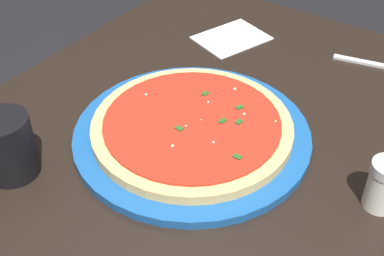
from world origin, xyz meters
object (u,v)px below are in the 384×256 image
pizza (192,126)px  parmesan_shaker (384,185)px  serving_plate (192,135)px  cup_tall_drink (8,146)px  napkin_folded_right (232,38)px

pizza → parmesan_shaker: (-0.03, 0.29, 0.01)m
serving_plate → cup_tall_drink: 0.27m
serving_plate → pizza: pizza is taller
cup_tall_drink → serving_plate: bearing=140.8°
pizza → napkin_folded_right: bearing=-159.7°
napkin_folded_right → parmesan_shaker: (0.27, 0.40, 0.04)m
cup_tall_drink → napkin_folded_right: cup_tall_drink is taller
napkin_folded_right → parmesan_shaker: parmesan_shaker is taller
napkin_folded_right → pizza: bearing=20.3°
pizza → napkin_folded_right: pizza is taller
serving_plate → napkin_folded_right: size_ratio=2.69×
serving_plate → parmesan_shaker: parmesan_shaker is taller
serving_plate → cup_tall_drink: (0.21, -0.17, 0.04)m
pizza → parmesan_shaker: size_ratio=4.18×
cup_tall_drink → pizza: bearing=140.8°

